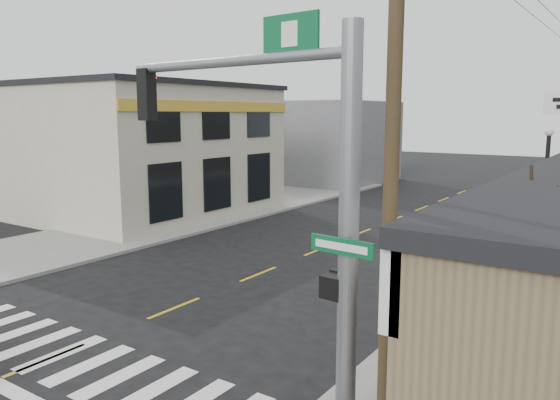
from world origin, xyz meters
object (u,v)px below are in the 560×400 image
Objects in this scene: utility_pole_near at (392,157)px; traffic_signal_pole at (302,197)px; fire_hydrant at (447,315)px; guide_sign at (489,241)px; lamp_post at (547,195)px.

traffic_signal_pole is at bearing -138.79° from utility_pole_near.
fire_hydrant is 0.07× the size of utility_pole_near.
fire_hydrant is 6.82m from utility_pole_near.
traffic_signal_pole reaches higher than fire_hydrant.
fire_hydrant is (0.52, 6.04, -3.72)m from traffic_signal_pole.
utility_pole_near is at bearing 40.94° from traffic_signal_pole.
guide_sign is at bearing 82.55° from fire_hydrant.
guide_sign is 2.98m from lamp_post.
fire_hydrant is (-0.33, -2.49, -1.45)m from guide_sign.
utility_pole_near reaches higher than traffic_signal_pole.
utility_pole_near is (-0.76, -10.31, 1.81)m from lamp_post.
traffic_signal_pole is at bearing -106.17° from guide_sign.
guide_sign is 0.30× the size of utility_pole_near.
traffic_signal_pole is 7.11m from fire_hydrant.
utility_pole_near is (1.11, 0.81, 0.62)m from traffic_signal_pole.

